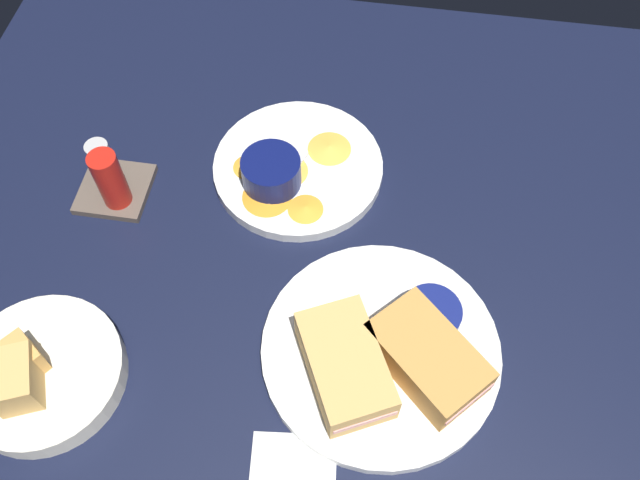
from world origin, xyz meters
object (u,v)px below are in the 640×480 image
bread_basket_rear (38,373)px  spoon_by_gravy_ramekin (278,188)px  sandwich_half_near (345,365)px  condiment_caddy (110,179)px  plate_sandwich_main (380,350)px  sandwich_half_far (427,357)px  ramekin_light_gravy (271,171)px  spoon_by_dark_ramekin (386,343)px  ramekin_dark_sauce (430,317)px  plate_chips_companion (298,168)px

bread_basket_rear → spoon_by_gravy_ramekin: bearing=-36.3°
sandwich_half_near → condiment_caddy: bearing=58.1°
sandwich_half_near → bread_basket_rear: size_ratio=0.83×
condiment_caddy → plate_sandwich_main: bearing=-114.8°
sandwich_half_near → sandwich_half_far: 8.96cm
spoon_by_gravy_ramekin → condiment_caddy: 21.67cm
sandwich_half_far → ramekin_light_gravy: 31.21cm
sandwich_half_near → ramekin_light_gravy: bearing=27.6°
plate_sandwich_main → spoon_by_dark_ramekin: size_ratio=3.04×
sandwich_half_near → spoon_by_gravy_ramekin: (23.66, 11.88, -2.04)cm
ramekin_dark_sauce → condiment_caddy: bearing=72.1°
spoon_by_dark_ramekin → condiment_caddy: size_ratio=0.94×
plate_sandwich_main → bread_basket_rear: (-9.02, 36.95, 1.39)cm
ramekin_light_gravy → ramekin_dark_sauce: bearing=-129.1°
sandwich_half_far → ramekin_dark_sauce: (4.94, -0.02, -0.22)cm
sandwich_half_near → bread_basket_rear: bearing=99.2°
sandwich_half_near → condiment_caddy: size_ratio=1.58×
sandwich_half_far → plate_chips_companion: bearing=35.8°
spoon_by_gravy_ramekin → bread_basket_rear: bread_basket_rear is taller
sandwich_half_near → ramekin_light_gravy: (24.75, 12.92, -0.18)cm
plate_sandwich_main → bread_basket_rear: 38.06cm
spoon_by_dark_ramekin → sandwich_half_near: bearing=133.8°
plate_sandwich_main → sandwich_half_far: size_ratio=1.86×
bread_basket_rear → condiment_caddy: size_ratio=1.90×
plate_sandwich_main → condiment_caddy: bearing=65.2°
ramekin_dark_sauce → bread_basket_rear: (-12.57, 41.95, -1.59)cm
ramekin_light_gravy → condiment_caddy: size_ratio=0.81×
plate_sandwich_main → sandwich_half_far: sandwich_half_far is taller
ramekin_dark_sauce → plate_chips_companion: 28.32cm
sandwich_half_near → sandwich_half_far: (2.22, -8.68, 0.00)cm
spoon_by_dark_ramekin → spoon_by_gravy_ramekin: size_ratio=0.92×
plate_sandwich_main → sandwich_half_far: (-1.40, -4.98, 3.20)cm
bread_basket_rear → sandwich_half_near: bearing=-80.8°
ramekin_dark_sauce → condiment_caddy: size_ratio=0.71×
sandwich_half_near → plate_chips_companion: 30.08cm
plate_sandwich_main → ramekin_light_gravy: (21.13, 16.62, 3.02)cm
ramekin_dark_sauce → spoon_by_gravy_ramekin: size_ratio=0.69×
ramekin_light_gravy → spoon_by_gravy_ramekin: 2.39cm
sandwich_half_far → spoon_by_dark_ramekin: bearing=67.4°
spoon_by_dark_ramekin → bread_basket_rear: 38.67cm
plate_sandwich_main → ramekin_light_gravy: bearing=38.2°
ramekin_light_gravy → condiment_caddy: (-4.01, 20.38, -0.42)cm
sandwich_half_far → spoon_by_gravy_ramekin: bearing=43.8°
ramekin_light_gravy → bread_basket_rear: bearing=146.0°
sandwich_half_far → ramekin_light_gravy: bearing=43.8°
spoon_by_dark_ramekin → spoon_by_gravy_ramekin: bearing=39.4°
sandwich_half_far → plate_chips_companion: size_ratio=0.64×
sandwich_half_far → bread_basket_rear: 42.66cm
plate_chips_companion → spoon_by_gravy_ramekin: bearing=158.1°
sandwich_half_far → spoon_by_dark_ramekin: (1.84, 4.44, -2.04)cm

